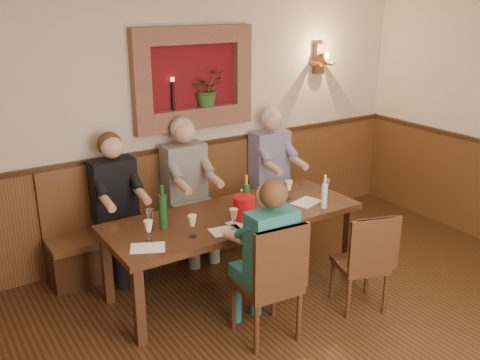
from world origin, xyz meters
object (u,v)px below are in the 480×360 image
object	(u,v)px
chair_near_right	(360,280)
wine_bottle_green_a	(246,198)
person_chair_front	(264,272)
water_bottle	(324,195)
person_bench_mid	(189,200)
person_bench_left	(119,218)
dining_table	(234,221)
bench	(188,222)
person_bench_right	(274,182)
wine_bottle_green_b	(163,211)
spittoon_bucket	(244,208)
chair_near_left	(267,303)

from	to	relation	value
chair_near_right	wine_bottle_green_a	xyz separation A→B (m)	(-0.64, 0.87, 0.63)
chair_near_right	person_chair_front	distance (m)	1.00
person_chair_front	water_bottle	world-z (taller)	person_chair_front
person_bench_mid	water_bottle	size ratio (longest dim) A/B	4.56
person_bench_left	wine_bottle_green_a	xyz separation A→B (m)	(0.92, -0.88, 0.30)
dining_table	water_bottle	distance (m)	0.89
dining_table	bench	distance (m)	1.01
water_bottle	wine_bottle_green_a	bearing A→B (deg)	157.40
person_bench_right	wine_bottle_green_b	world-z (taller)	person_bench_right
chair_near_right	person_bench_right	world-z (taller)	person_bench_right
water_bottle	spittoon_bucket	bearing A→B (deg)	167.46
chair_near_left	person_bench_right	bearing A→B (deg)	57.28
person_bench_right	person_bench_mid	bearing A→B (deg)	-179.98
person_bench_right	wine_bottle_green_a	world-z (taller)	person_bench_right
dining_table	bench	xyz separation A→B (m)	(0.00, 0.94, -0.35)
water_bottle	chair_near_left	bearing A→B (deg)	-153.82
chair_near_right	person_chair_front	size ratio (longest dim) A/B	0.67
chair_near_left	chair_near_right	bearing A→B (deg)	-0.58
chair_near_right	person_chair_front	xyz separation A→B (m)	(-0.95, 0.14, 0.30)
wine_bottle_green_a	wine_bottle_green_b	distance (m)	0.80
dining_table	person_bench_right	world-z (taller)	person_bench_right
chair_near_left	person_bench_mid	world-z (taller)	person_bench_mid
chair_near_right	person_bench_left	size ratio (longest dim) A/B	0.64
dining_table	person_bench_mid	size ratio (longest dim) A/B	1.61
wine_bottle_green_a	wine_bottle_green_b	size ratio (longest dim) A/B	0.95
person_bench_right	wine_bottle_green_b	xyz separation A→B (m)	(-1.75, -0.77, 0.30)
person_bench_mid	person_chair_front	distance (m)	1.62
chair_near_right	spittoon_bucket	xyz separation A→B (m)	(-0.74, 0.76, 0.59)
person_bench_mid	wine_bottle_green_b	xyz separation A→B (m)	(-0.64, -0.77, 0.29)
person_bench_left	wine_bottle_green_b	world-z (taller)	person_bench_left
chair_near_right	water_bottle	distance (m)	0.85
person_bench_mid	water_bottle	bearing A→B (deg)	-54.35
person_bench_right	wine_bottle_green_a	size ratio (longest dim) A/B	3.99
dining_table	chair_near_right	size ratio (longest dim) A/B	2.61
bench	wine_bottle_green_a	size ratio (longest dim) A/B	8.08
bench	person_bench_right	size ratio (longest dim) A/B	2.03
person_chair_front	person_bench_mid	bearing A→B (deg)	84.06
wine_bottle_green_a	dining_table	bearing A→B (deg)	158.15
chair_near_left	person_bench_right	size ratio (longest dim) A/B	0.70
chair_near_left	bench	bearing A→B (deg)	88.23
chair_near_left	spittoon_bucket	bearing A→B (deg)	77.26
person_chair_front	spittoon_bucket	size ratio (longest dim) A/B	6.22
person_bench_left	wine_bottle_green_b	size ratio (longest dim) A/B	3.67
bench	dining_table	bearing A→B (deg)	-90.00
chair_near_right	wine_bottle_green_a	distance (m)	1.25
spittoon_bucket	wine_bottle_green_b	distance (m)	0.72
chair_near_right	person_bench_right	xyz separation A→B (m)	(0.33, 1.75, 0.35)
wine_bottle_green_b	spittoon_bucket	bearing A→B (deg)	-18.05
chair_near_left	person_bench_left	distance (m)	1.80
dining_table	chair_near_right	distance (m)	1.25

